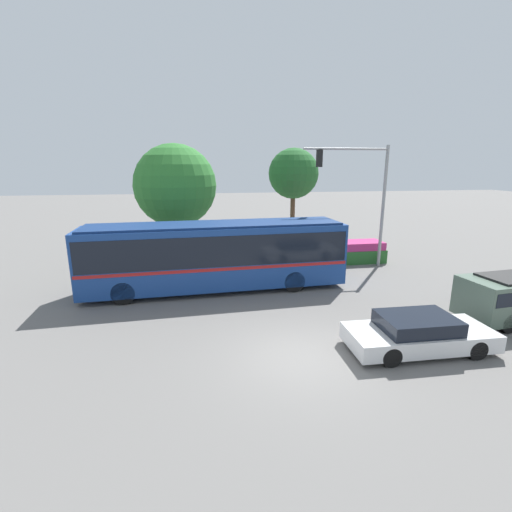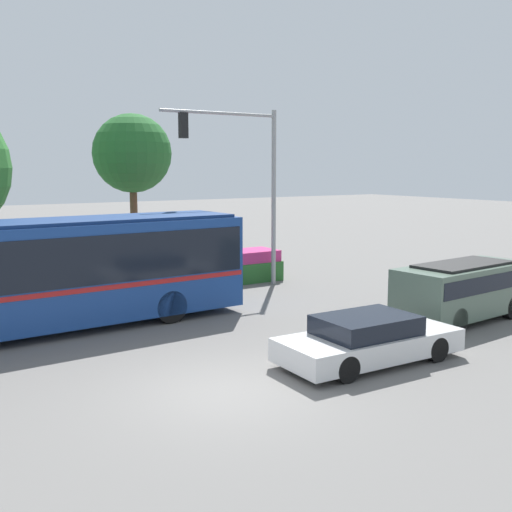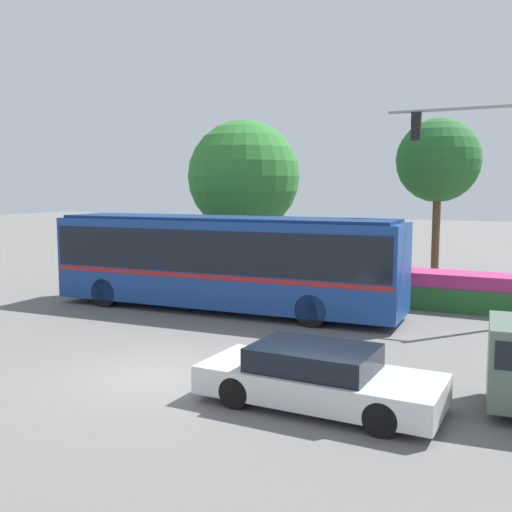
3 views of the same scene
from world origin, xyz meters
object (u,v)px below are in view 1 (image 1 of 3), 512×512
sedan_foreground (418,333)px  traffic_light_pole (365,188)px  street_tree_centre (293,174)px  city_bus (216,252)px  street_tree_left (175,186)px

sedan_foreground → traffic_light_pole: traffic_light_pole is taller
traffic_light_pole → street_tree_centre: (-2.82, 4.90, 0.69)m
city_bus → street_tree_left: street_tree_left is taller
city_bus → street_tree_left: 6.34m
sedan_foreground → street_tree_centre: 15.20m
city_bus → traffic_light_pole: 9.36m
sedan_foreground → street_tree_left: bearing=124.1°
sedan_foreground → traffic_light_pole: size_ratio=0.67×
city_bus → sedan_foreground: 9.29m
sedan_foreground → traffic_light_pole: 10.67m
street_tree_left → street_tree_centre: (7.70, 2.16, 0.59)m
city_bus → sedan_foreground: size_ratio=2.64×
traffic_light_pole → sedan_foreground: bearing=75.0°
sedan_foreground → street_tree_left: 15.21m
street_tree_left → street_tree_centre: street_tree_left is taller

